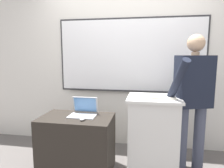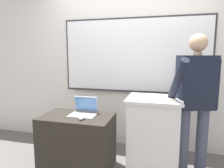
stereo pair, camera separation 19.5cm
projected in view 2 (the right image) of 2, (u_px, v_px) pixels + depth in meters
The scene contains 7 objects.
back_wall at pixel (130, 52), 3.04m from camera, with size 6.40×0.17×2.92m.
lectern_podium at pixel (153, 135), 2.39m from camera, with size 0.62×0.52×0.92m.
side_desk at pixel (77, 142), 2.48m from camera, with size 0.86×0.53×0.68m.
person_presenter at pixel (195, 96), 2.27m from camera, with size 0.58×0.62×1.65m.
laptop at pixel (85, 109), 2.49m from camera, with size 0.32×0.27×0.22m.
wireless_keyboard at pixel (155, 98), 2.25m from camera, with size 0.45×0.13×0.02m.
computer_mouse_by_laptop at pixel (82, 118), 2.29m from camera, with size 0.06×0.10×0.03m.
Camera 2 is at (0.54, -1.87, 1.42)m, focal length 32.00 mm.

